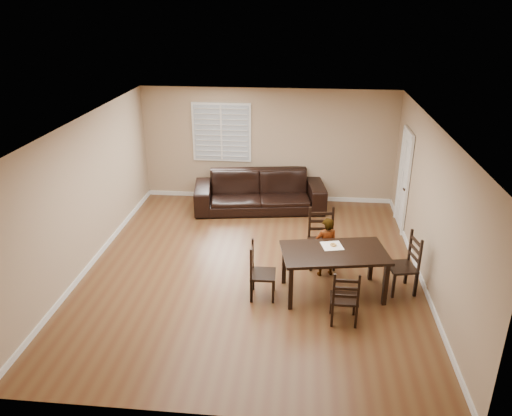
# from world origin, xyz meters

# --- Properties ---
(ground) EXTENTS (7.00, 7.00, 0.00)m
(ground) POSITION_xyz_m (0.00, 0.00, 0.00)
(ground) COLOR brown
(ground) RESTS_ON ground
(room) EXTENTS (6.04, 7.04, 2.72)m
(room) POSITION_xyz_m (0.04, 0.18, 1.81)
(room) COLOR tan
(room) RESTS_ON ground
(dining_table) EXTENTS (1.83, 1.24, 0.79)m
(dining_table) POSITION_xyz_m (1.41, -0.67, 0.71)
(dining_table) COLOR black
(dining_table) RESTS_ON ground
(chair_near) EXTENTS (0.54, 0.51, 1.09)m
(chair_near) POSITION_xyz_m (1.23, 0.40, 0.49)
(chair_near) COLOR black
(chair_near) RESTS_ON ground
(chair_far) EXTENTS (0.41, 0.38, 0.91)m
(chair_far) POSITION_xyz_m (1.55, -1.54, 0.41)
(chair_far) COLOR black
(chair_far) RESTS_ON ground
(chair_left) EXTENTS (0.42, 0.45, 0.97)m
(chair_left) POSITION_xyz_m (0.15, -0.88, 0.44)
(chair_left) COLOR black
(chair_left) RESTS_ON ground
(chair_right) EXTENTS (0.52, 0.55, 1.04)m
(chair_right) POSITION_xyz_m (2.67, -0.44, 0.47)
(chair_right) COLOR black
(chair_right) RESTS_ON ground
(child) EXTENTS (0.47, 0.39, 1.11)m
(child) POSITION_xyz_m (1.30, -0.07, 0.55)
(child) COLOR gray
(child) RESTS_ON ground
(napkin) EXTENTS (0.40, 0.40, 0.00)m
(napkin) POSITION_xyz_m (1.38, -0.48, 0.79)
(napkin) COLOR white
(napkin) RESTS_ON dining_table
(donut) EXTENTS (0.11, 0.11, 0.04)m
(donut) POSITION_xyz_m (1.40, -0.48, 0.82)
(donut) COLOR #B58441
(donut) RESTS_ON napkin
(sofa) EXTENTS (3.12, 1.60, 0.87)m
(sofa) POSITION_xyz_m (-0.14, 2.83, 0.44)
(sofa) COLOR black
(sofa) RESTS_ON ground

